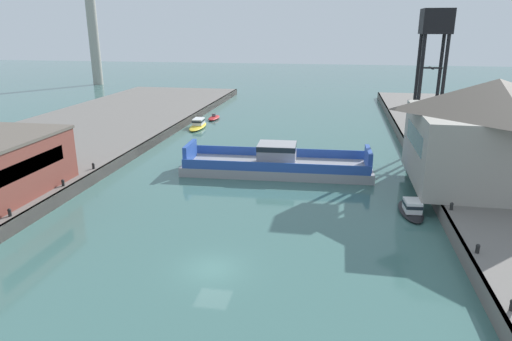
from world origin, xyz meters
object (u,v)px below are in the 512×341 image
Objects in this scene: smokestack_distant_a at (93,31)px; moored_boat_near_right at (411,208)px; chain_ferry at (277,164)px; warehouse_shed at (491,133)px; moored_boat_near_left at (214,118)px; moored_boat_mid_left at (198,124)px; crane_tower at (435,39)px.

moored_boat_near_right is at bearing -48.07° from smokestack_distant_a.
moored_boat_near_right is at bearing -36.69° from chain_ferry.
chain_ferry is at bearing 169.51° from warehouse_shed.
moored_boat_near_left is 71.93m from smokestack_distant_a.
moored_boat_mid_left is 0.55× the size of warehouse_shed.
chain_ferry is at bearing 143.31° from moored_boat_near_right.
moored_boat_mid_left is 0.27× the size of smokestack_distant_a.
warehouse_shed is 123.13m from smokestack_distant_a.
moored_boat_mid_left is at bearing 126.27° from chain_ferry.
warehouse_shed is 0.49× the size of smokestack_distant_a.
chain_ferry is 25.26m from crane_tower.
moored_boat_near_right is 0.73× the size of moored_boat_mid_left.
moored_boat_near_right is 0.20× the size of smokestack_distant_a.
warehouse_shed reaches higher than moored_boat_mid_left.
crane_tower is at bearing 27.28° from chain_ferry.
moored_boat_near_left is 0.28× the size of crane_tower.
moored_boat_near_left is 0.85× the size of moored_boat_near_right.
crane_tower is (35.62, -14.01, 15.00)m from moored_boat_mid_left.
moored_boat_near_left is 0.17× the size of smokestack_distant_a.
crane_tower is at bearing -21.47° from moored_boat_mid_left.
warehouse_shed is at bearing 39.08° from moored_boat_near_right.
moored_boat_mid_left is at bearing 145.08° from warehouse_shed.
moored_boat_near_left is at bearing 126.24° from moored_boat_near_right.
moored_boat_near_left is (-16.49, 31.35, -0.79)m from chain_ferry.
moored_boat_near_right is at bearing -53.76° from moored_boat_near_left.
crane_tower reaches higher than chain_ferry.
smokestack_distant_a is at bearing 131.93° from moored_boat_near_right.
moored_boat_mid_left is at bearing 132.73° from moored_boat_near_right.
crane_tower reaches higher than warehouse_shed.
moored_boat_near_left is 43.91m from crane_tower.
crane_tower is at bearing 78.55° from moored_boat_near_right.
crane_tower is 110.81m from smokestack_distant_a.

